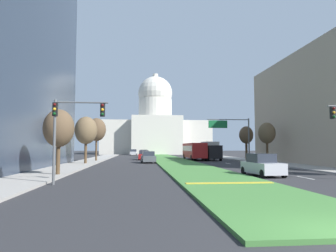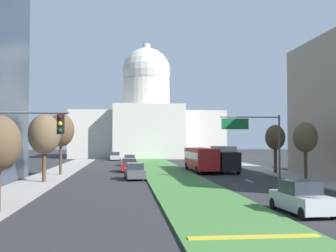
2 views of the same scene
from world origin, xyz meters
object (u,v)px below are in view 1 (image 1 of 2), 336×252
object	(u,v)px
street_tree_left_near	(59,129)
city_bus	(194,150)
street_tree_left_far	(97,130)
sedan_midblock	(148,157)
overhead_guide_sign	(233,131)
sedan_distant	(144,155)
capitol_building	(155,129)
sedan_lead_stopped	(262,165)
street_tree_right_far	(246,135)
sedan_far_horizon	(144,154)
street_tree_right_mid	(267,133)
traffic_light_near_left	(69,122)
box_truck_delivery	(211,150)
street_tree_left_mid	(86,131)
sedan_very_far	(134,152)

from	to	relation	value
street_tree_left_near	city_bus	xyz separation A→B (m)	(16.09, 29.00, -1.97)
street_tree_left_far	sedan_midblock	distance (m)	10.47
overhead_guide_sign	street_tree_left_far	bearing A→B (deg)	164.02
sedan_midblock	sedan_distant	distance (m)	10.53
capitol_building	city_bus	world-z (taller)	capitol_building
sedan_lead_stopped	sedan_distant	distance (m)	32.51
sedan_distant	street_tree_right_far	bearing A→B (deg)	-17.96
sedan_far_horizon	city_bus	xyz separation A→B (m)	(8.71, -14.13, 0.98)
street_tree_right_mid	sedan_midblock	world-z (taller)	street_tree_right_mid
street_tree_left_far	sedan_distant	xyz separation A→B (m)	(7.61, 5.41, -4.23)
street_tree_left_near	overhead_guide_sign	bearing A→B (deg)	43.10
capitol_building	street_tree_right_far	world-z (taller)	capitol_building
street_tree_left_near	traffic_light_near_left	bearing A→B (deg)	-70.16
capitol_building	street_tree_right_far	bearing A→B (deg)	-76.73
box_truck_delivery	street_tree_right_mid	bearing A→B (deg)	-63.99
street_tree_left_mid	box_truck_delivery	size ratio (longest dim) A/B	0.99
sedan_distant	traffic_light_near_left	bearing A→B (deg)	-98.23
street_tree_right_mid	city_bus	size ratio (longest dim) A/B	0.52
sedan_far_horizon	sedan_lead_stopped	bearing A→B (deg)	-78.89
street_tree_left_mid	street_tree_left_far	size ratio (longest dim) A/B	0.92
sedan_midblock	box_truck_delivery	xyz separation A→B (m)	(11.15, 7.99, 0.89)
sedan_far_horizon	street_tree_left_mid	bearing A→B (deg)	-106.83
overhead_guide_sign	traffic_light_near_left	bearing A→B (deg)	-126.46
street_tree_right_mid	traffic_light_near_left	bearing A→B (deg)	-135.07
street_tree_left_far	city_bus	xyz separation A→B (m)	(16.51, 4.38, -3.26)
overhead_guide_sign	street_tree_left_far	distance (m)	21.30
city_bus	street_tree_right_far	bearing A→B (deg)	-29.06
capitol_building	street_tree_left_near	size ratio (longest dim) A/B	6.57
street_tree_left_mid	street_tree_right_mid	bearing A→B (deg)	0.02
capitol_building	sedan_lead_stopped	xyz separation A→B (m)	(4.38, -78.32, -7.61)
overhead_guide_sign	street_tree_right_far	size ratio (longest dim) A/B	1.13
city_bus	sedan_very_far	bearing A→B (deg)	109.63
traffic_light_near_left	street_tree_right_far	xyz separation A→B (m)	(22.07, 30.17, 0.40)
overhead_guide_sign	street_tree_left_mid	distance (m)	20.86
sedan_very_far	street_tree_right_mid	bearing A→B (deg)	-66.29
sedan_midblock	box_truck_delivery	world-z (taller)	box_truck_delivery
city_bus	overhead_guide_sign	bearing A→B (deg)	-68.87
sedan_lead_stopped	sedan_very_far	world-z (taller)	sedan_lead_stopped
street_tree_left_far	capitol_building	bearing A→B (deg)	76.98
traffic_light_near_left	street_tree_left_far	xyz separation A→B (m)	(-2.46, 30.24, 1.23)
street_tree_left_near	street_tree_right_far	xyz separation A→B (m)	(24.10, 24.55, 0.46)
street_tree_left_far	street_tree_right_far	distance (m)	24.54
street_tree_left_near	street_tree_left_far	size ratio (longest dim) A/B	0.76
sedan_far_horizon	sedan_very_far	xyz separation A→B (m)	(-2.56, 17.48, -0.02)
street_tree_right_far	sedan_far_horizon	distance (m)	25.23
street_tree_left_far	sedan_midblock	world-z (taller)	street_tree_left_far
box_truck_delivery	city_bus	xyz separation A→B (m)	(-2.73, 1.50, 0.09)
street_tree_right_mid	sedan_very_far	bearing A→B (deg)	113.71
capitol_building	box_truck_delivery	bearing A→B (deg)	-81.84
street_tree_left_near	sedan_midblock	bearing A→B (deg)	68.55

